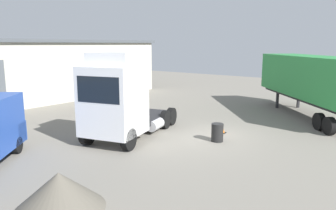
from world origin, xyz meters
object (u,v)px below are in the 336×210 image
at_px(tractor_unit_white, 119,100).
at_px(gravel_pile, 59,191).
at_px(container_trailer_green, 311,78).
at_px(traffic_cone, 222,128).
at_px(oil_drum, 217,132).

bearing_deg(tractor_unit_white, gravel_pile, 16.01).
bearing_deg(container_trailer_green, gravel_pile, 130.29).
bearing_deg(tractor_unit_white, traffic_cone, 128.31).
bearing_deg(traffic_cone, tractor_unit_white, 144.22).
bearing_deg(traffic_cone, gravel_pile, -177.88).
bearing_deg(gravel_pile, tractor_unit_white, 31.92).
bearing_deg(container_trailer_green, oil_drum, 124.82).
xyz_separation_m(container_trailer_green, gravel_pile, (-17.05, 2.04, -1.96)).
relative_size(oil_drum, traffic_cone, 1.60).
xyz_separation_m(tractor_unit_white, container_trailer_green, (11.41, -5.56, 0.50)).
xyz_separation_m(container_trailer_green, traffic_cone, (-7.04, 2.41, -2.25)).
bearing_deg(gravel_pile, oil_drum, -1.30).
height_order(tractor_unit_white, container_trailer_green, tractor_unit_white).
height_order(gravel_pile, traffic_cone, gravel_pile).
xyz_separation_m(tractor_unit_white, oil_drum, (2.93, -3.71, -1.57)).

